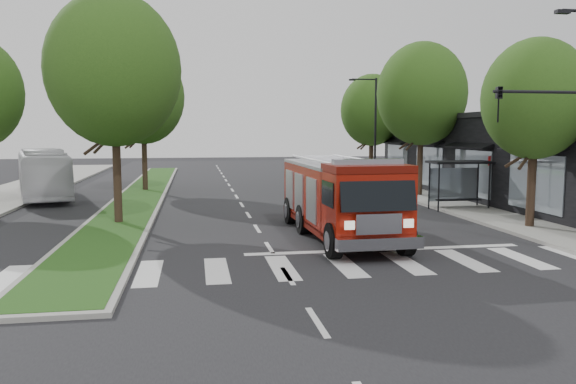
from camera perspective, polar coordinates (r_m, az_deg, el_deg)
The scene contains 13 objects.
ground at distance 20.29m, azimuth -1.91°, elevation -5.70°, with size 140.00×140.00×0.00m, color black.
sidewalk_right at distance 33.55m, azimuth 17.37°, elevation -1.10°, with size 5.00×80.00×0.15m, color gray.
median at distance 38.05m, azimuth -14.53°, elevation -0.17°, with size 3.00×50.00×0.15m.
storefront_row at distance 35.60m, azimuth 23.99°, elevation 2.97°, with size 8.00×30.00×5.00m, color black.
bus_shelter at distance 31.13m, azimuth 16.89°, elevation 2.00°, with size 3.20×1.60×2.61m.
tree_right_near at distance 25.89m, azimuth 23.83°, elevation 8.62°, with size 4.40×4.40×8.05m.
tree_right_mid at distance 36.58m, azimuth 13.42°, elevation 9.66°, with size 5.60×5.60×9.72m.
tree_right_far at distance 45.93m, azimuth 8.51°, elevation 8.22°, with size 5.00×5.00×8.73m.
tree_median_near at distance 26.04m, azimuth -17.29°, elevation 11.73°, with size 5.80×5.80×10.16m.
tree_median_far at distance 39.89m, azimuth -14.53°, elevation 9.34°, with size 5.60×5.60×9.72m.
streetlight_right_far at distance 41.74m, azimuth 8.67°, elevation 6.56°, with size 2.11×0.20×8.00m.
fire_engine at distance 22.17m, azimuth 5.24°, elevation -0.60°, with size 3.13×9.48×3.26m.
city_bus at distance 38.37m, azimuth -23.63°, elevation 1.74°, with size 2.58×11.01×3.07m, color silver.
Camera 1 is at (-2.60, -19.68, 4.19)m, focal length 35.00 mm.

